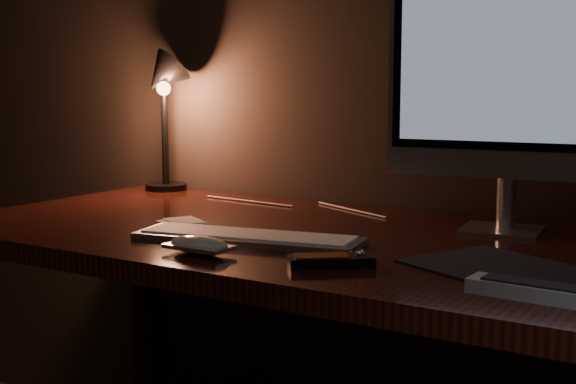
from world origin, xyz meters
The scene contains 10 objects.
desk centered at (0.00, 1.93, 0.62)m, with size 1.60×0.75×0.75m.
monitor centered at (0.30, 2.07, 1.04)m, with size 0.47×0.15×0.50m.
keyboard centered at (-0.07, 1.72, 0.76)m, with size 0.44×0.12×0.02m, color silver.
mousepad centered at (0.40, 1.76, 0.75)m, with size 0.27×0.22×0.00m, color black.
mouse centered at (-0.08, 1.58, 0.76)m, with size 0.12×0.06×0.02m, color white.
media_remote centered at (0.16, 1.63, 0.76)m, with size 0.14×0.13×0.03m.
tv_remote centered at (0.51, 1.60, 0.76)m, with size 0.21×0.06×0.03m.
papers centered at (-0.30, 1.81, 0.75)m, with size 0.11×0.07×0.01m, color white.
desk_lamp centered at (-0.65, 2.16, 1.01)m, with size 0.18×0.19×0.39m.
cable centered at (-0.21, 2.12, 0.75)m, with size 0.00×0.00×0.54m, color white.
Camera 1 is at (0.78, 0.50, 1.05)m, focal length 50.00 mm.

